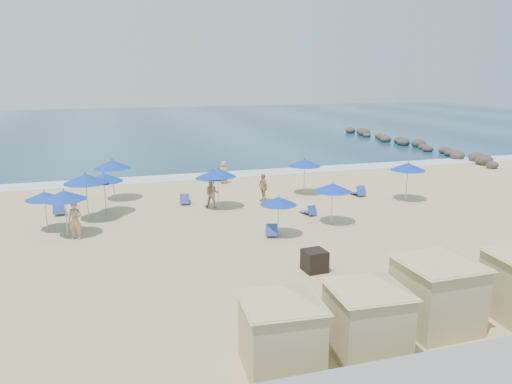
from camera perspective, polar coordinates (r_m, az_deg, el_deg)
ground at (r=23.57m, az=1.65°, el=-5.60°), size 160.00×160.00×0.00m
ocean at (r=76.82m, az=-11.67°, el=7.47°), size 160.00×80.00×0.06m
surf_line at (r=38.07m, az=-5.82°, el=1.80°), size 160.00×2.50×0.08m
rock_jetty at (r=56.04m, az=17.04°, el=5.36°), size 2.56×26.66×0.96m
trash_bin at (r=20.12m, az=6.70°, el=-7.80°), size 0.93×0.93×0.86m
cabana_0 at (r=13.40m, az=2.90°, el=-14.03°), size 4.21×4.21×2.65m
cabana_1 at (r=14.41m, az=12.63°, el=-12.28°), size 4.22×4.22×2.65m
cabana_2 at (r=16.33m, az=20.11°, el=-9.09°), size 4.63×4.63×2.91m
umbrella_0 at (r=26.61m, az=-23.04°, el=-0.39°), size 1.84×1.84×2.10m
umbrella_1 at (r=27.62m, az=-18.90°, el=1.47°), size 2.34×2.34×2.66m
umbrella_2 at (r=28.66m, az=-17.01°, el=1.60°), size 2.12×2.12×2.41m
umbrella_3 at (r=25.24m, az=-21.08°, el=-0.33°), size 2.10×2.10×2.39m
umbrella_4 at (r=31.73m, az=-16.11°, el=3.06°), size 2.28×2.28×2.60m
umbrella_5 at (r=28.67m, az=-4.36°, el=2.22°), size 2.15×2.15×2.45m
umbrella_6 at (r=23.69m, az=2.59°, el=-1.02°), size 1.80×1.80×2.05m
umbrella_7 at (r=28.63m, az=-4.98°, el=2.03°), size 2.07×2.07×2.36m
umbrella_8 at (r=25.92m, az=8.76°, el=0.53°), size 1.99×1.99×2.27m
umbrella_9 at (r=32.15m, az=5.57°, el=3.36°), size 2.12×2.12×2.41m
umbrella_10 at (r=31.75m, az=16.99°, el=2.80°), size 2.17×2.17×2.47m
beach_chair_1 at (r=29.88m, az=-21.58°, el=-1.92°), size 0.63×1.36×0.74m
beach_chair_2 at (r=30.32m, az=-8.11°, el=-0.91°), size 0.83×1.34×0.69m
beach_chair_3 at (r=24.23m, az=1.77°, el=-4.46°), size 0.92×1.37×0.70m
beach_chair_4 at (r=27.84m, az=6.09°, el=-2.21°), size 0.70×1.19×0.61m
beach_chair_5 at (r=32.64m, az=11.61°, el=0.00°), size 0.65×1.35×0.73m
beachgoer_0 at (r=25.00m, az=-19.97°, el=-3.08°), size 0.80×0.68×1.85m
beachgoer_1 at (r=29.06m, az=-5.02°, el=-0.21°), size 0.96×0.82×1.70m
beachgoer_2 at (r=30.48m, az=0.81°, el=0.52°), size 0.58×1.07×1.74m
beachgoer_3 at (r=35.59m, az=-3.71°, el=2.28°), size 0.94×0.82×1.61m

